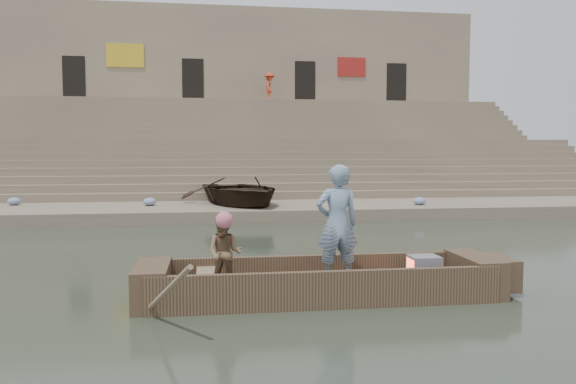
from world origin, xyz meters
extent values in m
plane|color=#2A3528|center=(0.00, 0.00, 0.00)|extent=(120.00, 120.00, 0.00)
cube|color=gray|center=(0.00, 8.00, 0.20)|extent=(32.00, 4.00, 0.40)
cube|color=gray|center=(0.00, 15.50, 1.40)|extent=(32.00, 3.00, 2.80)
cube|color=gray|center=(0.00, 22.50, 2.60)|extent=(32.00, 3.00, 5.20)
cube|color=gray|center=(0.00, 10.25, 0.35)|extent=(32.00, 0.50, 0.70)
cube|color=gray|center=(0.00, 10.75, 0.50)|extent=(32.00, 0.50, 1.00)
cube|color=gray|center=(0.00, 11.25, 0.65)|extent=(32.00, 0.50, 1.30)
cube|color=gray|center=(0.00, 11.75, 0.80)|extent=(32.00, 0.50, 1.60)
cube|color=gray|center=(0.00, 12.25, 0.95)|extent=(32.00, 0.50, 1.90)
cube|color=gray|center=(0.00, 12.75, 1.10)|extent=(32.00, 0.50, 2.20)
cube|color=gray|center=(0.00, 13.25, 1.25)|extent=(32.00, 0.50, 2.50)
cube|color=gray|center=(0.00, 13.75, 1.40)|extent=(32.00, 0.50, 2.80)
cube|color=gray|center=(0.00, 17.25, 1.55)|extent=(32.00, 0.50, 3.10)
cube|color=gray|center=(0.00, 17.75, 1.70)|extent=(32.00, 0.50, 3.40)
cube|color=gray|center=(0.00, 18.25, 1.85)|extent=(32.00, 0.50, 3.70)
cube|color=gray|center=(0.00, 18.75, 2.00)|extent=(32.00, 0.50, 4.00)
cube|color=gray|center=(0.00, 19.25, 2.15)|extent=(32.00, 0.50, 4.30)
cube|color=gray|center=(0.00, 19.75, 2.30)|extent=(32.00, 0.50, 4.60)
cube|color=gray|center=(0.00, 20.25, 2.45)|extent=(32.00, 0.50, 4.90)
cube|color=gray|center=(0.00, 20.75, 2.60)|extent=(32.00, 0.50, 5.20)
cube|color=gray|center=(0.00, 26.50, 5.60)|extent=(32.00, 5.00, 11.20)
cube|color=black|center=(-9.00, 24.05, 6.60)|extent=(1.30, 0.18, 2.60)
cube|color=black|center=(-2.00, 24.05, 6.60)|extent=(1.30, 0.18, 2.60)
cube|color=black|center=(5.00, 24.05, 6.60)|extent=(1.30, 0.18, 2.60)
cube|color=black|center=(11.00, 24.05, 6.60)|extent=(1.30, 0.18, 2.60)
cube|color=gold|center=(-6.00, 23.98, 8.00)|extent=(2.20, 0.10, 1.40)
cube|color=maroon|center=(8.00, 23.98, 7.60)|extent=(1.80, 0.10, 1.20)
cube|color=brown|center=(0.53, -2.90, 0.11)|extent=(5.00, 1.30, 0.22)
cube|color=brown|center=(0.53, -3.52, 0.28)|extent=(5.20, 0.12, 0.56)
cube|color=brown|center=(0.53, -2.28, 0.28)|extent=(5.20, 0.12, 0.56)
cube|color=brown|center=(-2.02, -2.90, 0.30)|extent=(0.50, 1.30, 0.60)
cube|color=brown|center=(3.08, -2.90, 0.30)|extent=(0.50, 1.30, 0.60)
cube|color=brown|center=(3.48, -2.90, 0.32)|extent=(0.35, 0.90, 0.50)
cube|color=#937A5B|center=(-1.22, -2.90, 0.40)|extent=(0.30, 1.20, 0.08)
cylinder|color=#937A5B|center=(-1.87, -3.80, 0.30)|extent=(1.03, 2.10, 1.36)
sphere|color=#D2687B|center=(-0.95, -3.04, 1.26)|extent=(0.26, 0.26, 0.26)
imported|color=navy|center=(0.81, -2.82, 1.15)|extent=(0.70, 0.47, 1.86)
imported|color=#287A48|center=(-0.95, -3.04, 0.77)|extent=(0.64, 0.56, 1.10)
cube|color=slate|center=(2.22, -2.90, 0.42)|extent=(0.46, 0.42, 0.40)
cube|color=#E5593F|center=(2.01, -2.90, 0.42)|extent=(0.04, 0.34, 0.32)
imported|color=#2D2116|center=(-0.07, 8.28, 0.89)|extent=(4.60, 5.50, 0.98)
imported|color=#BE3F20|center=(2.61, 22.74, 6.09)|extent=(0.84, 1.25, 1.78)
ellipsoid|color=#3F5999|center=(-7.83, 9.18, 0.53)|extent=(0.44, 0.44, 0.26)
ellipsoid|color=#3F5999|center=(-3.16, 8.36, 0.53)|extent=(0.44, 0.44, 0.26)
ellipsoid|color=#3F5999|center=(0.13, 9.01, 0.53)|extent=(0.44, 0.44, 0.26)
ellipsoid|color=#3F5999|center=(6.13, 7.28, 0.53)|extent=(0.44, 0.44, 0.26)
camera|label=1|loc=(-1.19, -11.32, 2.30)|focal=35.00mm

